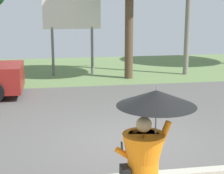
# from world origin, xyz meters

# --- Properties ---
(ground_plane) EXTENTS (40.00, 22.00, 0.20)m
(ground_plane) POSITION_xyz_m (0.00, 2.95, -0.05)
(ground_plane) COLOR #565451
(monk_pedestrian) EXTENTS (1.13, 1.11, 2.13)m
(monk_pedestrian) POSITION_xyz_m (-0.55, -3.44, 1.15)
(monk_pedestrian) COLOR orange
(monk_pedestrian) RESTS_ON ground_plane
(roadside_billboard) EXTENTS (2.60, 0.12, 3.50)m
(roadside_billboard) POSITION_xyz_m (-0.86, 8.59, 2.55)
(roadside_billboard) COLOR slate
(roadside_billboard) RESTS_ON ground_plane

